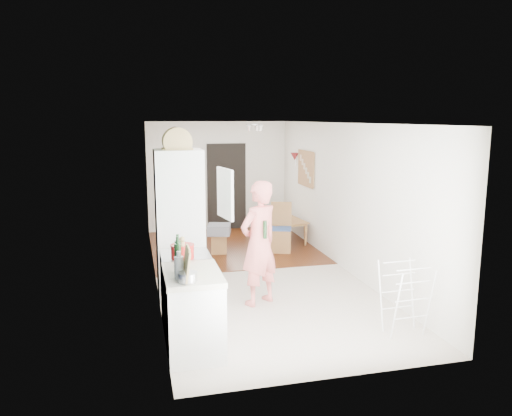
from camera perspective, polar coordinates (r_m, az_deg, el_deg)
name	(u,v)px	position (r m, az deg, el deg)	size (l,w,h in m)	color
room_shell	(253,201)	(8.14, -0.32, 0.86)	(3.20, 7.00, 2.50)	white
floor	(253,274)	(8.44, -0.31, -7.54)	(3.20, 7.00, 0.01)	beige
wood_floor_overlay	(232,246)	(10.17, -2.75, -4.40)	(3.20, 3.30, 0.01)	#58280F
sage_wall_panel	(160,182)	(5.86, -10.95, 2.90)	(0.02, 3.00, 1.30)	#53755F
tile_splashback	(165,253)	(5.46, -10.34, -5.12)	(0.02, 1.90, 0.50)	black
doorway_recess	(227,187)	(11.59, -3.38, 2.42)	(0.90, 0.04, 2.00)	black
base_cabinet	(193,314)	(5.71, -7.18, -11.95)	(0.60, 0.90, 0.86)	white
worktop	(192,275)	(5.56, -7.29, -7.56)	(0.62, 0.92, 0.06)	beige
range_cooker	(186,291)	(6.41, -7.98, -9.37)	(0.60, 0.60, 0.88)	white
cooker_top	(185,256)	(6.27, -8.09, -5.41)	(0.60, 0.60, 0.04)	#B9B9BB
fridge_housing	(180,225)	(7.22, -8.71, -1.90)	(0.66, 0.66, 2.15)	white
fridge_door	(225,193)	(6.92, -3.55, 1.67)	(0.56, 0.04, 0.70)	white
fridge_interior	(201,191)	(7.16, -6.35, 1.93)	(0.02, 0.52, 0.66)	white
pinboard	(306,168)	(10.36, 5.75, 4.52)	(0.03, 0.90, 0.70)	tan
pinboard_frame	(305,169)	(10.35, 5.68, 4.51)	(0.01, 0.94, 0.74)	#A3773C
wall_sconce	(295,156)	(10.94, 4.43, 5.89)	(0.18, 0.18, 0.16)	maroon
person	(259,232)	(6.88, 0.34, -2.78)	(0.75, 0.49, 2.06)	#F37872
dining_table	(281,231)	(10.66, 2.82, -2.61)	(1.18, 0.66, 0.41)	#A3773C
dining_chair	(281,228)	(9.68, 2.84, -2.28)	(0.40, 0.40, 0.96)	#A3773C
stool	(219,244)	(9.65, -4.27, -4.08)	(0.29, 0.29, 0.39)	#A3773C
grey_drape	(219,229)	(9.55, -4.25, -2.45)	(0.42, 0.42, 0.19)	slate
drying_rack	(405,299)	(6.35, 16.62, -9.91)	(0.45, 0.41, 0.88)	white
bread_bin	(177,142)	(7.03, -9.03, 7.51)	(0.41, 0.39, 0.22)	tan
red_casserole	(182,251)	(6.07, -8.40, -4.92)	(0.28, 0.28, 0.17)	red
steel_pan	(188,277)	(5.22, -7.81, -7.84)	(0.20, 0.20, 0.10)	#B9B9BB
held_bottle	(265,230)	(6.75, 1.03, -2.48)	(0.05, 0.05, 0.24)	#193B1A
bottle_a	(178,258)	(5.50, -8.90, -5.71)	(0.08, 0.08, 0.32)	#193B1A
bottle_b	(178,254)	(5.69, -8.90, -5.24)	(0.07, 0.07, 0.31)	#193B1A
bottle_c	(179,268)	(5.30, -8.78, -6.78)	(0.10, 0.10, 0.24)	beige
pepper_mill_front	(182,251)	(6.00, -8.41, -4.85)	(0.06, 0.06, 0.22)	tan
pepper_mill_back	(180,251)	(6.02, -8.73, -4.91)	(0.05, 0.05, 0.20)	tan
chopping_boards	(187,264)	(5.23, -7.93, -6.35)	(0.04, 0.26, 0.36)	tan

